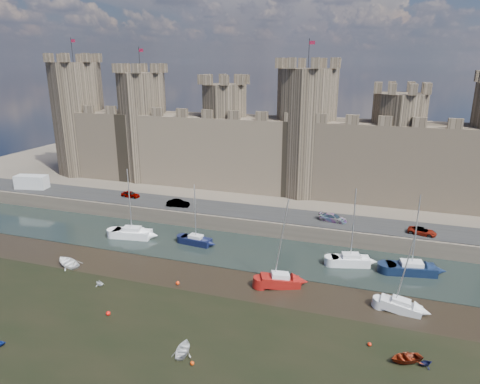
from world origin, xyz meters
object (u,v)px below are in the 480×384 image
Objects in this scene: car_0 at (130,194)px; sailboat_5 at (401,306)px; car_2 at (333,218)px; car_3 at (422,231)px; sailboat_1 at (196,240)px; van at (32,182)px; sailboat_0 at (132,233)px; car_1 at (178,203)px; sailboat_3 at (411,268)px; sailboat_4 at (280,280)px; sailboat_2 at (350,260)px.

car_0 is 0.37× the size of sailboat_5.
car_2 reaches higher than car_3.
sailboat_1 is (17.91, -10.68, -2.34)m from car_0.
sailboat_0 is (28.94, -10.36, -2.99)m from van.
sailboat_1 is 30.48m from sailboat_5.
car_1 is 38.59m from sailboat_3.
sailboat_4 is 14.03m from sailboat_5.
sailboat_3 is at bearing -178.63° from car_3.
sailboat_2 is (33.36, 0.93, 0.01)m from sailboat_0.
sailboat_4 is at bearing -114.77° from car_0.
sailboat_3 is at bearing -121.40° from car_2.
sailboat_5 is at bearing -20.87° from sailboat_0.
sailboat_3 reaches higher than van.
van is 0.64× the size of sailboat_5.
car_2 is (37.10, -0.92, 0.03)m from car_0.
sailboat_5 is (39.56, -8.69, -0.15)m from sailboat_0.
sailboat_5 reaches higher than car_3.
sailboat_4 reaches higher than sailboat_0.
car_0 reaches higher than car_3.
sailboat_1 is at bearing -115.56° from car_0.
car_2 is 0.40× the size of sailboat_3.
sailboat_1 is (-19.18, -9.77, -2.37)m from car_2.
sailboat_0 reaches higher than car_2.
car_0 is at bearing 114.05° from sailboat_0.
car_2 is 0.46× the size of sailboat_1.
car_1 is at bearing -13.33° from van.
sailboat_2 is at bearing -20.19° from van.
car_1 is 10.26m from sailboat_0.
car_2 is at bearing 54.67° from sailboat_4.
sailboat_5 is at bearing -108.01° from car_0.
sailboat_0 is (-3.48, -9.38, -2.29)m from car_1.
van is at bearing 98.20° from car_0.
car_1 is at bearing 157.20° from sailboat_3.
car_3 is at bearing 26.54° from sailboat_2.
sailboat_1 is at bearing 117.37° from car_3.
car_0 is 0.38× the size of sailboat_1.
van is 63.08m from sailboat_2.
car_3 is (39.25, -0.20, -0.10)m from car_1.
sailboat_0 is 33.37m from sailboat_2.
sailboat_3 is (70.03, -9.31, -3.02)m from van.
car_1 is 32.44m from van.
sailboat_0 is at bearing 141.29° from sailboat_4.
car_0 is 0.57× the size of van.
car_2 is 14.96m from sailboat_3.
sailboat_1 is at bearing 165.55° from sailboat_2.
sailboat_4 reaches higher than sailboat_2.
sailboat_3 is (37.61, -8.33, -2.32)m from car_1.
sailboat_1 is at bearing 170.18° from sailboat_3.
car_2 is at bearing 33.15° from sailboat_1.
sailboat_0 is 1.03× the size of sailboat_3.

